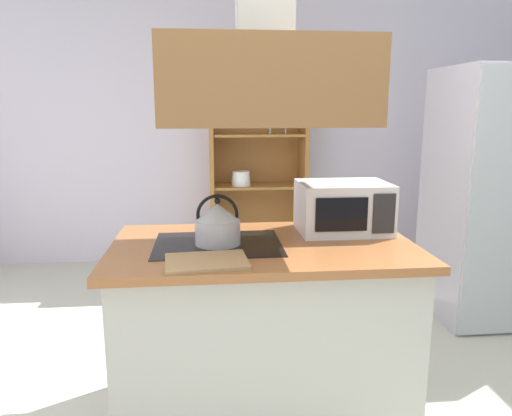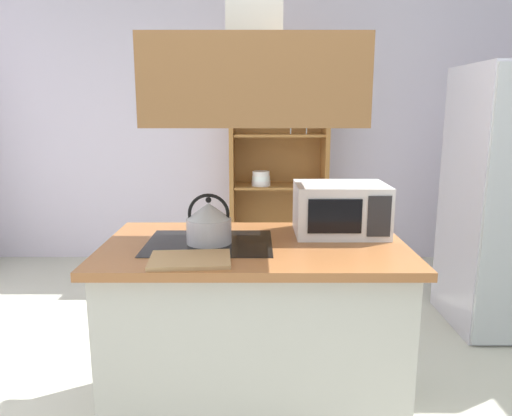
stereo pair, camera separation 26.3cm
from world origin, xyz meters
TOP-DOWN VIEW (x-y plane):
  - wall_back at (0.00, 3.00)m, footprint 6.00×0.12m
  - kitchen_island at (-0.23, 0.32)m, footprint 1.45×0.85m
  - range_hood at (-0.23, 0.32)m, footprint 0.90×0.70m
  - refrigerator at (1.63, 1.36)m, footprint 0.90×0.78m
  - dish_cabinet at (-0.01, 2.78)m, footprint 0.93×0.40m
  - kettle at (-0.44, 0.32)m, footprint 0.22×0.22m
  - cutting_board at (-0.50, 0.04)m, footprint 0.36×0.27m
  - microwave at (0.21, 0.51)m, footprint 0.46×0.35m

SIDE VIEW (x-z plane):
  - kitchen_island at x=-0.23m, z-range 0.00..0.91m
  - dish_cabinet at x=-0.01m, z-range -0.10..1.87m
  - cutting_board at x=-0.50m, z-range 0.90..0.92m
  - refrigerator at x=1.63m, z-range 0.00..1.82m
  - kettle at x=-0.44m, z-range 0.88..1.12m
  - microwave at x=0.21m, z-range 0.90..1.16m
  - wall_back at x=0.00m, z-range 0.00..2.70m
  - range_hood at x=-0.23m, z-range 1.13..2.37m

